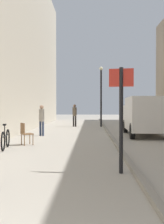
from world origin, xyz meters
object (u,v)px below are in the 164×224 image
at_px(delivery_van, 145,115).
at_px(lamp_post, 101,92).
at_px(pedestrian_mid_block, 75,114).
at_px(cafe_chair_near_window, 25,132).
at_px(pedestrian_far_crossing, 42,118).
at_px(street_sign_post, 121,111).
at_px(bicycle_leaning, 6,139).

bearing_deg(delivery_van, lamp_post, 109.44).
xyz_separation_m(pedestrian_mid_block, cafe_chair_near_window, (-1.49, -10.63, -0.48)).
bearing_deg(delivery_van, pedestrian_mid_block, 123.76).
height_order(pedestrian_mid_block, pedestrian_far_crossing, pedestrian_mid_block).
bearing_deg(lamp_post, cafe_chair_near_window, -108.91).
relative_size(street_sign_post, bicycle_leaning, 1.47).
bearing_deg(cafe_chair_near_window, bicycle_leaning, -58.18).
distance_m(pedestrian_far_crossing, bicycle_leaning, 4.77).
height_order(pedestrian_mid_block, lamp_post, lamp_post).
height_order(pedestrian_far_crossing, lamp_post, lamp_post).
relative_size(lamp_post, cafe_chair_near_window, 5.06).
bearing_deg(lamp_post, bicycle_leaning, -109.54).
bearing_deg(street_sign_post, lamp_post, -79.80).
bearing_deg(bicycle_leaning, cafe_chair_near_window, 57.06).
bearing_deg(pedestrian_far_crossing, lamp_post, 84.29).
xyz_separation_m(pedestrian_mid_block, pedestrian_far_crossing, (-1.42, -7.00, -0.04)).
bearing_deg(pedestrian_far_crossing, cafe_chair_near_window, -69.51).
distance_m(street_sign_post, bicycle_leaning, 5.61).
distance_m(pedestrian_mid_block, cafe_chair_near_window, 10.75).
height_order(street_sign_post, bicycle_leaning, street_sign_post).
xyz_separation_m(street_sign_post, cafe_chair_near_window, (-3.51, 4.81, -1.00)).
height_order(delivery_van, cafe_chair_near_window, delivery_van).
distance_m(pedestrian_mid_block, street_sign_post, 15.58).
distance_m(street_sign_post, lamp_post, 15.37).
bearing_deg(bicycle_leaning, pedestrian_mid_block, 72.90).
relative_size(pedestrian_mid_block, cafe_chair_near_window, 1.89).
relative_size(pedestrian_mid_block, bicycle_leaning, 1.01).
bearing_deg(delivery_van, bicycle_leaning, -140.33).
distance_m(pedestrian_far_crossing, street_sign_post, 9.14).
height_order(pedestrian_mid_block, delivery_van, delivery_van).
bearing_deg(street_sign_post, cafe_chair_near_window, -43.34).
xyz_separation_m(delivery_van, lamp_post, (-2.17, 6.60, 1.56)).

